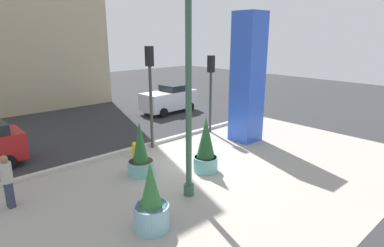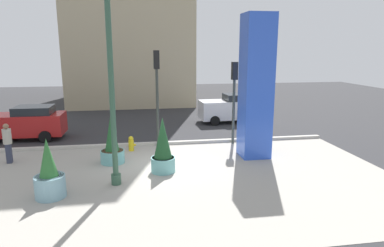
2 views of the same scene
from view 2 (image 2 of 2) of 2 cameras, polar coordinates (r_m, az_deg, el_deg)
ground_plane at (r=18.78m, az=-5.77°, el=-2.86°), size 60.00×60.00×0.00m
plaza_pavement at (r=13.10m, az=-4.12°, el=-9.70°), size 18.00×10.00×0.02m
curb_strip at (r=17.92m, az=-5.60°, el=-3.35°), size 18.00×0.24×0.16m
lamp_post at (r=12.28m, az=-13.28°, el=4.78°), size 0.44×0.44×6.89m
art_pillar_blue at (r=15.66m, az=10.66°, el=5.96°), size 1.28×1.28×6.45m
potted_plant_near_left at (r=15.28m, az=-13.25°, el=-3.56°), size 1.04×1.04×2.17m
potted_plant_by_pillar at (r=12.44m, az=-22.81°, el=-8.07°), size 1.01×1.01×2.07m
potted_plant_mid_plaza at (r=13.79m, az=-4.90°, el=-4.25°), size 0.98×0.98×2.27m
fire_hydrant at (r=16.99m, az=-10.15°, el=-3.35°), size 0.36×0.26×0.75m
traffic_light_far_side at (r=17.68m, az=7.07°, el=5.75°), size 0.28×0.42×4.28m
traffic_light_corner at (r=17.05m, az=-5.90°, el=6.77°), size 0.28×0.42×4.86m
car_passing_lane at (r=23.41m, az=6.42°, el=2.57°), size 4.11×2.12×1.93m
car_intersection at (r=20.93m, az=-26.31°, el=0.08°), size 4.39×2.03×1.85m
pedestrian_by_curb at (r=16.86m, az=-28.52°, el=-2.62°), size 0.39×0.39×1.78m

